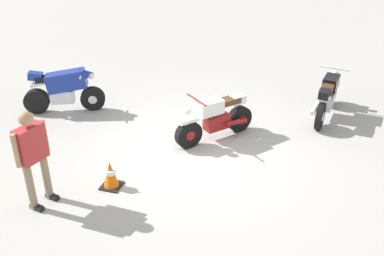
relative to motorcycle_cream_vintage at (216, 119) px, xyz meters
name	(u,v)px	position (x,y,z in m)	size (l,w,h in m)	color
ground_plane	(196,153)	(0.23, 0.72, -0.49)	(40.00, 40.00, 0.00)	#ADAAA3
motorcycle_cream_vintage	(216,119)	(0.00, 0.00, 0.00)	(1.39, 1.59, 1.07)	black
motorcycle_black_cruiser	(328,97)	(-2.28, -1.83, 0.03)	(0.77, 2.08, 1.09)	black
motorcycle_blue_sportbike	(64,89)	(3.88, -0.29, 0.11)	(1.86, 1.01, 1.14)	black
person_in_red_shirt	(33,153)	(2.31, 3.08, 0.53)	(0.40, 0.67, 1.76)	gray
traffic_cone	(111,175)	(1.38, 2.30, -0.23)	(0.36, 0.36, 0.53)	black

